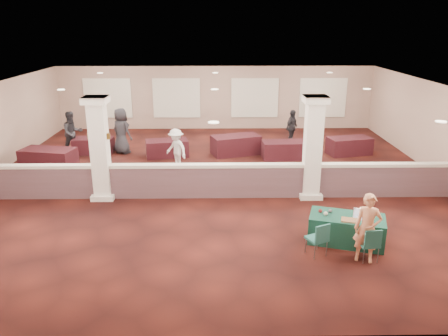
{
  "coord_description": "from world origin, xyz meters",
  "views": [
    {
      "loc": [
        0.09,
        -14.33,
        5.24
      ],
      "look_at": [
        0.27,
        -2.0,
        1.14
      ],
      "focal_mm": 35.0,
      "sensor_mm": 36.0,
      "label": 1
    }
  ],
  "objects_px": {
    "far_table_back_right": "(349,146)",
    "attendee_c": "(292,128)",
    "far_table_front_center": "(167,148)",
    "conf_chair_main": "(370,242)",
    "woman": "(367,228)",
    "attendee_d": "(121,131)",
    "attendee_a": "(73,133)",
    "near_table": "(346,229)",
    "far_table_front_left": "(49,159)",
    "far_table_back_center": "(236,145)",
    "conf_chair_side": "(319,237)",
    "attendee_b": "(176,149)",
    "far_table_back_left": "(94,146)",
    "far_table_front_right": "(284,150)"
  },
  "relations": [
    {
      "from": "far_table_back_right",
      "to": "attendee_d",
      "type": "bearing_deg",
      "value": 178.2
    },
    {
      "from": "attendee_d",
      "to": "conf_chair_side",
      "type": "bearing_deg",
      "value": 160.9
    },
    {
      "from": "far_table_front_left",
      "to": "attendee_b",
      "type": "distance_m",
      "value": 4.81
    },
    {
      "from": "far_table_back_left",
      "to": "near_table",
      "type": "bearing_deg",
      "value": -43.59
    },
    {
      "from": "near_table",
      "to": "attendee_a",
      "type": "height_order",
      "value": "attendee_a"
    },
    {
      "from": "far_table_back_center",
      "to": "far_table_front_left",
      "type": "bearing_deg",
      "value": -165.07
    },
    {
      "from": "far_table_front_left",
      "to": "conf_chair_side",
      "type": "bearing_deg",
      "value": -37.16
    },
    {
      "from": "far_table_front_center",
      "to": "far_table_back_center",
      "type": "height_order",
      "value": "far_table_back_center"
    },
    {
      "from": "far_table_front_left",
      "to": "far_table_back_right",
      "type": "distance_m",
      "value": 11.99
    },
    {
      "from": "far_table_front_left",
      "to": "attendee_b",
      "type": "height_order",
      "value": "attendee_b"
    },
    {
      "from": "conf_chair_main",
      "to": "conf_chair_side",
      "type": "xyz_separation_m",
      "value": [
        -1.12,
        0.26,
        0.01
      ]
    },
    {
      "from": "far_table_front_left",
      "to": "far_table_back_left",
      "type": "xyz_separation_m",
      "value": [
        1.1,
        2.13,
        -0.07
      ]
    },
    {
      "from": "woman",
      "to": "attendee_d",
      "type": "height_order",
      "value": "attendee_d"
    },
    {
      "from": "woman",
      "to": "far_table_front_right",
      "type": "height_order",
      "value": "woman"
    },
    {
      "from": "conf_chair_side",
      "to": "woman",
      "type": "bearing_deg",
      "value": -38.1
    },
    {
      "from": "conf_chair_side",
      "to": "far_table_front_left",
      "type": "relative_size",
      "value": 0.43
    },
    {
      "from": "far_table_front_center",
      "to": "woman",
      "type": "bearing_deg",
      "value": -57.02
    },
    {
      "from": "attendee_d",
      "to": "attendee_a",
      "type": "bearing_deg",
      "value": 36.63
    },
    {
      "from": "conf_chair_side",
      "to": "conf_chair_main",
      "type": "bearing_deg",
      "value": -38.72
    },
    {
      "from": "far_table_front_center",
      "to": "attendee_b",
      "type": "height_order",
      "value": "attendee_b"
    },
    {
      "from": "woman",
      "to": "near_table",
      "type": "bearing_deg",
      "value": 119.53
    },
    {
      "from": "far_table_front_right",
      "to": "attendee_d",
      "type": "relative_size",
      "value": 0.91
    },
    {
      "from": "conf_chair_side",
      "to": "woman",
      "type": "xyz_separation_m",
      "value": [
        1.03,
        -0.22,
        0.32
      ]
    },
    {
      "from": "near_table",
      "to": "far_table_front_left",
      "type": "relative_size",
      "value": 0.93
    },
    {
      "from": "near_table",
      "to": "attendee_d",
      "type": "xyz_separation_m",
      "value": [
        -7.22,
        8.03,
        0.61
      ]
    },
    {
      "from": "far_table_back_left",
      "to": "far_table_back_center",
      "type": "relative_size",
      "value": 0.83
    },
    {
      "from": "conf_chair_main",
      "to": "far_table_back_right",
      "type": "xyz_separation_m",
      "value": [
        2.03,
        8.67,
        -0.14
      ]
    },
    {
      "from": "attendee_d",
      "to": "conf_chair_main",
      "type": "bearing_deg",
      "value": 164.6
    },
    {
      "from": "attendee_c",
      "to": "far_table_front_center",
      "type": "bearing_deg",
      "value": 143.71
    },
    {
      "from": "far_table_front_left",
      "to": "far_table_front_right",
      "type": "distance_m",
      "value": 9.12
    },
    {
      "from": "far_table_front_right",
      "to": "attendee_c",
      "type": "distance_m",
      "value": 2.21
    },
    {
      "from": "far_table_front_center",
      "to": "attendee_d",
      "type": "height_order",
      "value": "attendee_d"
    },
    {
      "from": "far_table_front_right",
      "to": "far_table_back_center",
      "type": "bearing_deg",
      "value": 161.73
    },
    {
      "from": "far_table_back_right",
      "to": "attendee_b",
      "type": "distance_m",
      "value": 7.3
    },
    {
      "from": "far_table_front_center",
      "to": "attendee_c",
      "type": "distance_m",
      "value": 5.69
    },
    {
      "from": "attendee_a",
      "to": "attendee_b",
      "type": "relative_size",
      "value": 1.17
    },
    {
      "from": "far_table_front_center",
      "to": "conf_chair_main",
      "type": "bearing_deg",
      "value": -56.68
    },
    {
      "from": "near_table",
      "to": "far_table_front_center",
      "type": "xyz_separation_m",
      "value": [
        -5.29,
        7.53,
        -0.0
      ]
    },
    {
      "from": "near_table",
      "to": "far_table_back_center",
      "type": "distance_m",
      "value": 8.18
    },
    {
      "from": "attendee_d",
      "to": "attendee_c",
      "type": "bearing_deg",
      "value": -135.96
    },
    {
      "from": "conf_chair_main",
      "to": "attendee_c",
      "type": "xyz_separation_m",
      "value": [
        -0.16,
        10.18,
        0.31
      ]
    },
    {
      "from": "far_table_back_right",
      "to": "attendee_c",
      "type": "bearing_deg",
      "value": 145.39
    },
    {
      "from": "woman",
      "to": "attendee_d",
      "type": "bearing_deg",
      "value": 147.78
    },
    {
      "from": "far_table_front_left",
      "to": "far_table_back_center",
      "type": "relative_size",
      "value": 0.99
    },
    {
      "from": "near_table",
      "to": "conf_chair_side",
      "type": "relative_size",
      "value": 2.15
    },
    {
      "from": "conf_chair_main",
      "to": "far_table_back_center",
      "type": "bearing_deg",
      "value": 101.64
    },
    {
      "from": "far_table_front_center",
      "to": "attendee_c",
      "type": "height_order",
      "value": "attendee_c"
    },
    {
      "from": "attendee_c",
      "to": "far_table_back_right",
      "type": "bearing_deg",
      "value": -88.41
    },
    {
      "from": "far_table_front_left",
      "to": "attendee_d",
      "type": "distance_m",
      "value": 3.2
    },
    {
      "from": "far_table_back_center",
      "to": "attendee_c",
      "type": "distance_m",
      "value": 2.97
    }
  ]
}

